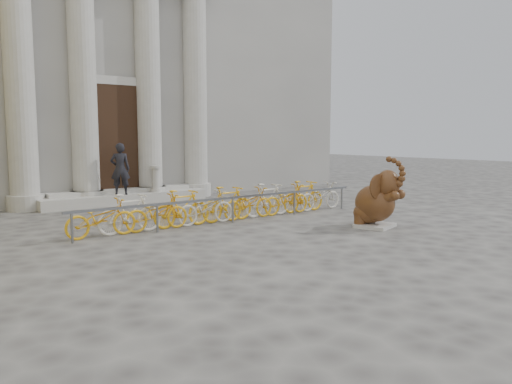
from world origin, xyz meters
TOP-DOWN VIEW (x-y plane):
  - ground at (0.00, 0.00)m, footprint 80.00×80.00m
  - classical_building at (0.00, 14.93)m, footprint 22.00×10.70m
  - entrance_steps at (0.00, 9.40)m, footprint 6.00×1.20m
  - elephant_statue at (3.37, 0.90)m, footprint 1.23×1.48m
  - bike_rack at (0.79, 4.04)m, footprint 9.18×0.53m
  - pedestrian at (-0.28, 9.05)m, footprint 0.77×0.65m
  - balustrade_post at (1.08, 9.10)m, footprint 0.39×0.39m

SIDE VIEW (x-z plane):
  - ground at x=0.00m, z-range 0.00..0.00m
  - entrance_steps at x=0.00m, z-range 0.00..0.36m
  - bike_rack at x=0.79m, z-range 0.00..1.00m
  - elephant_statue at x=3.37m, z-range -0.25..1.61m
  - balustrade_post at x=1.08m, z-range 0.32..1.28m
  - pedestrian at x=-0.28m, z-range 0.36..2.15m
  - classical_building at x=0.00m, z-range -0.02..11.98m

